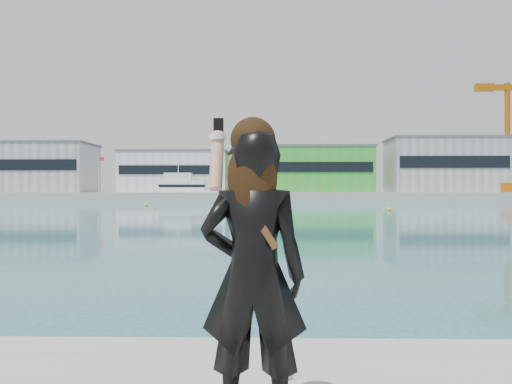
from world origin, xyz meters
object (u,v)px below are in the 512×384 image
motor_yacht (185,191)px  woman (253,267)px  buoy_far (146,206)px  buoy_near (389,211)px

motor_yacht → woman: size_ratio=9.95×
buoy_far → woman: woman is taller
motor_yacht → buoy_near: bearing=-64.3°
motor_yacht → buoy_far: motor_yacht is taller
buoy_near → woman: size_ratio=0.28×
woman → buoy_far: bearing=-75.3°
motor_yacht → buoy_near: size_ratio=34.93×
buoy_near → woman: bearing=-102.6°
buoy_far → woman: size_ratio=0.28×
buoy_near → buoy_far: 37.00m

